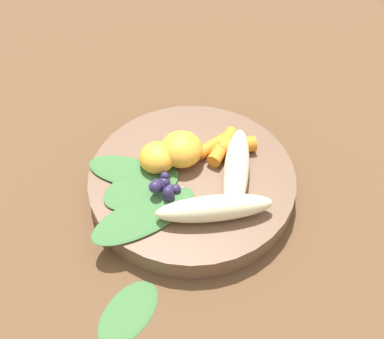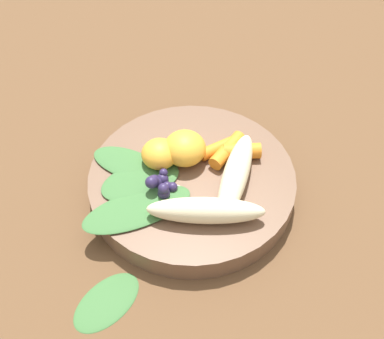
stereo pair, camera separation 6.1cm
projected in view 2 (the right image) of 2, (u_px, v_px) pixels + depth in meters
ground_plane at (192, 191)px, 0.64m from camera, size 2.40×2.40×0.00m
bowl at (192, 183)px, 0.63m from camera, size 0.26×0.26×0.03m
banana_peeled_left at (236, 174)px, 0.60m from camera, size 0.13×0.09×0.03m
banana_peeled_right at (206, 210)px, 0.56m from camera, size 0.11×0.12×0.03m
orange_segment_near at (160, 154)px, 0.62m from camera, size 0.05×0.05×0.03m
orange_segment_far at (185, 148)px, 0.62m from camera, size 0.05×0.05×0.04m
carrot_front at (242, 151)px, 0.63m from camera, size 0.05×0.05×0.02m
carrot_mid_left at (227, 150)px, 0.63m from camera, size 0.06×0.03×0.02m
carrot_mid_right at (220, 145)px, 0.64m from camera, size 0.06×0.03×0.02m
blueberry_pile at (160, 184)px, 0.59m from camera, size 0.04×0.04×0.03m
coconut_shred_patch at (171, 198)px, 0.59m from camera, size 0.04×0.04×0.00m
kale_leaf_left at (129, 164)px, 0.63m from camera, size 0.07×0.11×0.01m
kale_leaf_right at (140, 180)px, 0.61m from camera, size 0.11×0.09×0.01m
kale_leaf_rear at (137, 209)px, 0.58m from camera, size 0.14×0.10×0.01m
kale_leaf_stray at (107, 301)px, 0.54m from camera, size 0.09×0.05×0.01m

